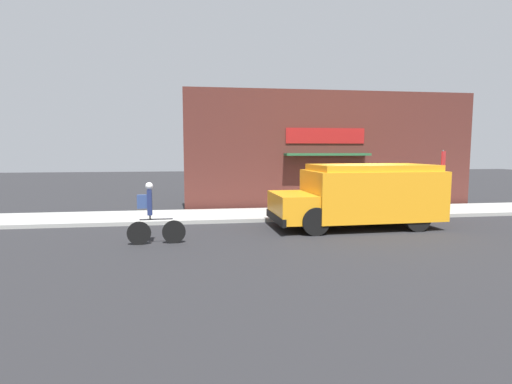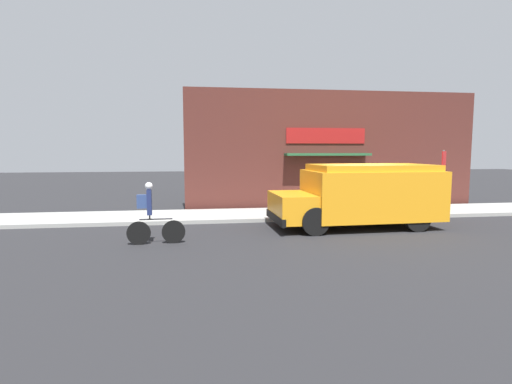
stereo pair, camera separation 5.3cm
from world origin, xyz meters
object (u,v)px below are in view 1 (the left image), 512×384
object	(u,v)px
school_bus	(362,194)
cyclist	(152,214)
stop_sign_post	(443,170)
trash_bin	(350,197)

from	to	relation	value
school_bus	cyclist	world-z (taller)	school_bus
stop_sign_post	trash_bin	bearing A→B (deg)	156.40
school_bus	cyclist	bearing A→B (deg)	-168.73
stop_sign_post	trash_bin	xyz separation A→B (m)	(-3.18, 1.39, -1.13)
cyclist	trash_bin	world-z (taller)	cyclist
stop_sign_post	trash_bin	distance (m)	3.65
school_bus	trash_bin	distance (m)	3.45
school_bus	trash_bin	bearing A→B (deg)	72.40
stop_sign_post	school_bus	bearing A→B (deg)	-155.19
cyclist	trash_bin	size ratio (longest dim) A/B	1.77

